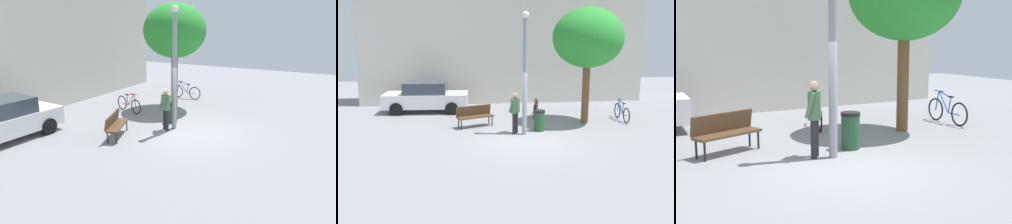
# 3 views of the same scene
# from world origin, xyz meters

# --- Properties ---
(ground_plane) EXTENTS (36.00, 36.00, 0.00)m
(ground_plane) POSITION_xyz_m (0.00, 0.00, 0.00)
(ground_plane) COLOR gray
(building_facade) EXTENTS (16.10, 2.00, 9.08)m
(building_facade) POSITION_xyz_m (0.00, 8.34, 4.54)
(building_facade) COLOR beige
(building_facade) RESTS_ON ground_plane
(lamppost) EXTENTS (0.28, 0.28, 4.82)m
(lamppost) POSITION_xyz_m (0.05, 0.76, 2.58)
(lamppost) COLOR gray
(lamppost) RESTS_ON ground_plane
(person_by_lamppost) EXTENTS (0.53, 0.61, 1.67)m
(person_by_lamppost) POSITION_xyz_m (-0.30, 0.96, 0.97)
(person_by_lamppost) COLOR #232328
(person_by_lamppost) RESTS_ON ground_plane
(park_bench) EXTENTS (1.66, 1.03, 0.92)m
(park_bench) POSITION_xyz_m (-1.90, 2.24, 0.55)
(park_bench) COLOR #513823
(park_bench) RESTS_ON ground_plane
(plaza_tree) EXTENTS (3.07, 3.07, 5.10)m
(plaza_tree) POSITION_xyz_m (3.07, 2.38, 3.77)
(plaza_tree) COLOR brown
(plaza_tree) RESTS_ON ground_plane
(bicycle_blue) EXTENTS (0.10, 1.81, 0.97)m
(bicycle_blue) POSITION_xyz_m (4.93, 2.64, 0.38)
(bicycle_blue) COLOR black
(bicycle_blue) RESTS_ON ground_plane
(bicycle_red) EXTENTS (0.57, 1.75, 0.97)m
(bicycle_red) POSITION_xyz_m (1.09, 3.80, 0.38)
(bicycle_red) COLOR black
(bicycle_red) RESTS_ON ground_plane
(parked_car_white) EXTENTS (4.28, 1.99, 1.55)m
(parked_car_white) POSITION_xyz_m (-4.26, 5.56, 0.77)
(parked_car_white) COLOR silver
(parked_car_white) RESTS_ON ground_plane
(trash_bin) EXTENTS (0.46, 0.46, 0.87)m
(trash_bin) POSITION_xyz_m (0.75, 1.24, 0.44)
(trash_bin) COLOR #234C2D
(trash_bin) RESTS_ON ground_plane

